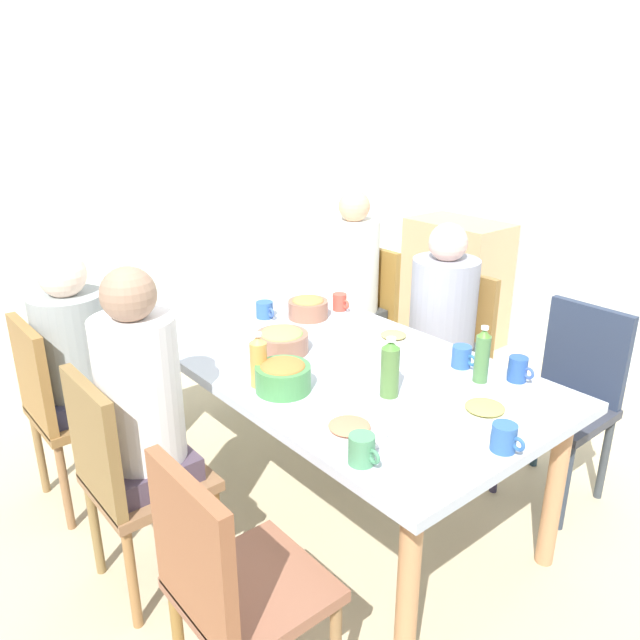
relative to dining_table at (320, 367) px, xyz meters
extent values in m
plane|color=#BEAD89|center=(0.00, 0.00, -0.66)|extent=(5.99, 5.99, 0.00)
cube|color=silver|center=(0.00, 2.29, 0.64)|extent=(5.23, 0.12, 2.60)
cube|color=silver|center=(-2.55, 0.00, 0.64)|extent=(0.12, 4.71, 2.60)
cube|color=silver|center=(0.00, 0.00, 0.05)|extent=(2.04, 1.03, 0.04)
cylinder|color=#B27D47|center=(-0.92, -0.42, -0.31)|extent=(0.07, 0.07, 0.69)
cylinder|color=tan|center=(0.92, -0.42, -0.31)|extent=(0.07, 0.07, 0.69)
cylinder|color=#AD8549|center=(-0.92, 0.42, -0.31)|extent=(0.07, 0.07, 0.69)
cylinder|color=tan|center=(0.92, 0.42, -0.31)|extent=(0.07, 0.07, 0.69)
cube|color=#896141|center=(0.00, -0.82, -0.22)|extent=(0.40, 0.40, 0.04)
cylinder|color=olive|center=(-0.17, -0.99, -0.44)|extent=(0.04, 0.04, 0.43)
cylinder|color=olive|center=(0.17, -0.99, -0.44)|extent=(0.04, 0.04, 0.43)
cylinder|color=#8E603A|center=(-0.17, -0.65, -0.44)|extent=(0.04, 0.04, 0.43)
cylinder|color=olive|center=(0.17, -0.65, -0.44)|extent=(0.04, 0.04, 0.43)
cube|color=olive|center=(0.00, -1.00, 0.02)|extent=(0.38, 0.04, 0.45)
cylinder|color=#37394A|center=(-0.08, -0.72, -0.43)|extent=(0.09, 0.09, 0.45)
cylinder|color=#374246|center=(0.08, -0.72, -0.43)|extent=(0.09, 0.09, 0.45)
cube|color=#483A4A|center=(0.00, -0.82, -0.16)|extent=(0.30, 0.30, 0.10)
cylinder|color=silver|center=(0.00, -0.82, 0.16)|extent=(0.29, 0.29, 0.53)
sphere|color=#9B7960|center=(0.00, -0.82, 0.51)|extent=(0.19, 0.19, 0.19)
cube|color=brown|center=(0.68, -0.82, -0.22)|extent=(0.40, 0.40, 0.04)
cylinder|color=#955A33|center=(0.51, -0.65, -0.44)|extent=(0.04, 0.04, 0.43)
cube|color=#925737|center=(0.68, -1.00, 0.02)|extent=(0.38, 0.04, 0.45)
cube|color=#353742|center=(0.68, 0.82, -0.22)|extent=(0.40, 0.40, 0.04)
cylinder|color=#373E43|center=(0.85, 0.99, -0.44)|extent=(0.04, 0.04, 0.43)
cylinder|color=#233B48|center=(0.51, 0.99, -0.44)|extent=(0.04, 0.04, 0.43)
cylinder|color=#2C3542|center=(0.85, 0.65, -0.44)|extent=(0.04, 0.04, 0.43)
cylinder|color=#342E46|center=(0.51, 0.65, -0.44)|extent=(0.04, 0.04, 0.43)
cube|color=#29344B|center=(0.68, 1.00, 0.02)|extent=(0.38, 0.04, 0.45)
cube|color=brown|center=(-0.68, 0.82, -0.22)|extent=(0.40, 0.40, 0.04)
cylinder|color=brown|center=(-0.51, 0.99, -0.44)|extent=(0.04, 0.04, 0.43)
cylinder|color=olive|center=(-0.85, 0.99, -0.44)|extent=(0.04, 0.04, 0.43)
cylinder|color=olive|center=(-0.51, 0.65, -0.44)|extent=(0.04, 0.04, 0.43)
cylinder|color=olive|center=(-0.85, 0.65, -0.44)|extent=(0.04, 0.04, 0.43)
cube|color=olive|center=(-0.68, 1.00, 0.02)|extent=(0.38, 0.04, 0.45)
cylinder|color=#3D3A45|center=(-0.60, 0.72, -0.43)|extent=(0.09, 0.09, 0.45)
cylinder|color=#473D4A|center=(-0.76, 0.72, -0.43)|extent=(0.09, 0.09, 0.45)
cube|color=#3B3E3F|center=(-0.68, 0.82, -0.16)|extent=(0.30, 0.30, 0.10)
cylinder|color=silver|center=(-0.68, 0.82, 0.16)|extent=(0.30, 0.30, 0.54)
sphere|color=tan|center=(-0.68, 0.82, 0.51)|extent=(0.18, 0.18, 0.18)
cube|color=olive|center=(-0.68, -0.82, -0.22)|extent=(0.40, 0.40, 0.04)
cylinder|color=olive|center=(-0.85, -0.99, -0.44)|extent=(0.04, 0.04, 0.43)
cylinder|color=olive|center=(-0.51, -0.99, -0.44)|extent=(0.04, 0.04, 0.43)
cylinder|color=olive|center=(-0.85, -0.65, -0.44)|extent=(0.04, 0.04, 0.43)
cylinder|color=brown|center=(-0.51, -0.65, -0.44)|extent=(0.04, 0.04, 0.43)
cube|color=olive|center=(-0.68, -1.00, 0.02)|extent=(0.38, 0.04, 0.45)
cylinder|color=#352C4D|center=(-0.76, -0.72, -0.43)|extent=(0.09, 0.09, 0.45)
cylinder|color=#2A2B4B|center=(-0.60, -0.72, -0.43)|extent=(0.09, 0.09, 0.45)
cube|color=#31314C|center=(-0.68, -0.82, -0.16)|extent=(0.30, 0.30, 0.10)
cylinder|color=#939B9B|center=(-0.68, -0.82, 0.11)|extent=(0.31, 0.31, 0.44)
sphere|color=beige|center=(-0.68, -0.82, 0.42)|extent=(0.20, 0.20, 0.20)
cube|color=olive|center=(0.00, 0.82, -0.22)|extent=(0.40, 0.40, 0.04)
cylinder|color=#925E2E|center=(0.17, 0.99, -0.44)|extent=(0.04, 0.04, 0.43)
cylinder|color=olive|center=(-0.17, 0.99, -0.44)|extent=(0.04, 0.04, 0.43)
cylinder|color=olive|center=(0.17, 0.65, -0.44)|extent=(0.04, 0.04, 0.43)
cylinder|color=olive|center=(-0.17, 0.65, -0.44)|extent=(0.04, 0.04, 0.43)
cube|color=olive|center=(0.00, 1.00, 0.02)|extent=(0.38, 0.04, 0.45)
cylinder|color=#48443E|center=(0.08, 0.72, -0.43)|extent=(0.09, 0.09, 0.45)
cylinder|color=#374842|center=(-0.08, 0.72, -0.43)|extent=(0.09, 0.09, 0.45)
cube|color=#373F42|center=(0.00, 0.82, -0.16)|extent=(0.30, 0.30, 0.10)
cylinder|color=#9395A3|center=(0.00, 0.82, 0.12)|extent=(0.34, 0.34, 0.45)
sphere|color=beige|center=(0.00, 0.82, 0.43)|extent=(0.19, 0.19, 0.19)
cylinder|color=white|center=(0.57, -0.35, 0.08)|extent=(0.26, 0.26, 0.01)
ellipsoid|color=#C87B57|center=(0.57, -0.35, 0.10)|extent=(0.14, 0.14, 0.02)
cylinder|color=white|center=(0.11, 0.34, 0.08)|extent=(0.21, 0.21, 0.01)
ellipsoid|color=tan|center=(0.11, 0.34, 0.10)|extent=(0.12, 0.12, 0.02)
cylinder|color=white|center=(0.78, 0.10, 0.08)|extent=(0.25, 0.25, 0.01)
ellipsoid|color=tan|center=(0.78, 0.10, 0.10)|extent=(0.14, 0.14, 0.02)
cylinder|color=#935F49|center=(-0.37, 0.23, 0.11)|extent=(0.20, 0.20, 0.09)
ellipsoid|color=#A87A44|center=(-0.37, 0.23, 0.16)|extent=(0.16, 0.16, 0.04)
cylinder|color=#92604C|center=(-0.11, -0.12, 0.11)|extent=(0.23, 0.23, 0.08)
ellipsoid|color=#82A855|center=(-0.11, -0.12, 0.15)|extent=(0.18, 0.18, 0.04)
cylinder|color=#458948|center=(0.18, -0.33, 0.12)|extent=(0.21, 0.21, 0.10)
ellipsoid|color=#AE7035|center=(0.18, -0.33, 0.17)|extent=(0.17, 0.17, 0.04)
cylinder|color=#C34739|center=(-0.35, 0.42, 0.11)|extent=(0.07, 0.07, 0.09)
torus|color=#D34836|center=(-0.30, 0.42, 0.11)|extent=(0.05, 0.01, 0.05)
cylinder|color=#4F9062|center=(0.72, -0.43, 0.12)|extent=(0.08, 0.08, 0.09)
torus|color=#478B61|center=(0.77, -0.43, 0.12)|extent=(0.05, 0.01, 0.05)
cylinder|color=#284F9A|center=(0.70, 0.42, 0.12)|extent=(0.07, 0.07, 0.10)
torus|color=#3653A1|center=(0.75, 0.42, 0.12)|extent=(0.05, 0.01, 0.05)
cylinder|color=#305EA2|center=(0.95, -0.04, 0.12)|extent=(0.08, 0.08, 0.09)
torus|color=#2D5CA1|center=(1.01, -0.04, 0.12)|extent=(0.05, 0.01, 0.05)
cylinder|color=#305B9B|center=(-0.51, 0.07, 0.11)|extent=(0.08, 0.08, 0.08)
torus|color=#3958A7|center=(-0.45, 0.07, 0.11)|extent=(0.05, 0.01, 0.05)
cylinder|color=#315BA7|center=(0.48, 0.35, 0.12)|extent=(0.08, 0.08, 0.09)
torus|color=#29629D|center=(0.53, 0.35, 0.12)|extent=(0.05, 0.01, 0.05)
cylinder|color=#4F7738|center=(0.47, -0.06, 0.17)|extent=(0.07, 0.07, 0.19)
cone|color=#498533|center=(0.47, -0.06, 0.28)|extent=(0.06, 0.06, 0.03)
cylinder|color=silver|center=(0.47, -0.06, 0.30)|extent=(0.03, 0.03, 0.01)
cylinder|color=#BD9244|center=(0.09, -0.38, 0.16)|extent=(0.07, 0.07, 0.18)
cone|color=tan|center=(0.09, -0.38, 0.26)|extent=(0.06, 0.06, 0.03)
cylinder|color=white|center=(0.09, -0.38, 0.28)|extent=(0.03, 0.03, 0.01)
cylinder|color=#487640|center=(0.61, 0.30, 0.16)|extent=(0.06, 0.06, 0.19)
cone|color=#4E7E31|center=(0.61, 0.30, 0.27)|extent=(0.05, 0.05, 0.03)
cylinder|color=white|center=(0.61, 0.30, 0.29)|extent=(0.03, 0.03, 0.01)
cube|color=tan|center=(-0.84, 1.99, -0.21)|extent=(0.70, 0.44, 0.90)
camera|label=1|loc=(1.88, -1.56, 1.15)|focal=34.77mm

